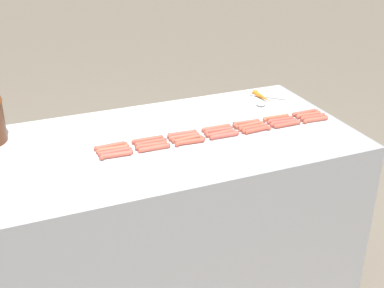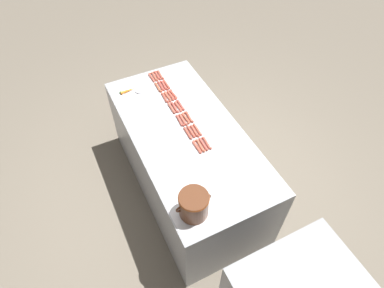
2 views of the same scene
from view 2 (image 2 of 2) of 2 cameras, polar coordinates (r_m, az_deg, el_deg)
ground_plane at (r=3.67m, az=-0.88°, el=-7.13°), size 20.00×20.00×0.00m
griddle_counter at (r=3.31m, az=-0.97°, el=-2.92°), size 0.97×2.00×0.89m
hot_dog_0 at (r=3.59m, az=-5.63°, el=12.05°), size 0.03×0.16×0.02m
hot_dog_1 at (r=3.46m, az=-4.53°, el=10.48°), size 0.03×0.16×0.02m
hot_dog_2 at (r=3.33m, az=-3.30°, el=8.75°), size 0.03×0.16×0.02m
hot_dog_3 at (r=3.21m, az=-2.01°, el=6.88°), size 0.03×0.16×0.02m
hot_dog_4 at (r=3.08m, az=-0.54°, el=4.81°), size 0.03×0.16×0.02m
hot_dog_5 at (r=2.97m, az=0.95°, el=2.58°), size 0.03×0.16×0.02m
hot_dog_6 at (r=2.86m, az=2.61°, el=0.19°), size 0.03×0.16×0.02m
hot_dog_7 at (r=3.58m, az=-6.15°, el=11.94°), size 0.03×0.16×0.02m
hot_dog_8 at (r=3.45m, az=-4.94°, el=10.28°), size 0.03×0.16×0.02m
hot_dog_9 at (r=3.32m, az=-3.77°, el=8.57°), size 0.03×0.16×0.02m
hot_dog_10 at (r=3.19m, az=-2.44°, el=6.64°), size 0.03×0.16×0.02m
hot_dog_11 at (r=3.07m, az=-1.08°, el=4.59°), size 0.03×0.16×0.02m
hot_dog_12 at (r=2.96m, az=0.44°, el=2.33°), size 0.03×0.16×0.02m
hot_dog_13 at (r=2.85m, az=2.02°, el=-0.02°), size 0.03×0.16×0.02m
hot_dog_14 at (r=3.57m, az=-6.64°, el=11.74°), size 0.03×0.16×0.02m
hot_dog_15 at (r=3.44m, az=-5.49°, el=10.16°), size 0.03×0.16×0.02m
hot_dog_16 at (r=3.31m, az=-4.30°, el=8.35°), size 0.03×0.16×0.02m
hot_dog_17 at (r=3.18m, az=-3.08°, el=6.48°), size 0.03×0.16×0.02m
hot_dog_18 at (r=3.06m, az=-1.63°, el=4.34°), size 0.03×0.16×0.02m
hot_dog_19 at (r=2.95m, az=-0.18°, el=2.23°), size 0.03×0.16×0.02m
hot_dog_20 at (r=2.84m, az=1.46°, el=-0.26°), size 0.03×0.16×0.02m
hot_dog_21 at (r=3.56m, az=-7.12°, el=11.60°), size 0.03×0.16×0.02m
hot_dog_22 at (r=3.43m, az=-5.97°, el=9.93°), size 0.03×0.16×0.02m
hot_dog_23 at (r=3.30m, az=-4.80°, el=8.16°), size 0.03×0.16×0.02m
hot_dog_24 at (r=3.18m, az=-3.64°, el=6.33°), size 0.03×0.16×0.02m
hot_dog_25 at (r=3.05m, az=-2.15°, el=4.18°), size 0.03×0.16×0.02m
hot_dog_26 at (r=2.94m, az=-0.71°, el=1.96°), size 0.03×0.16×0.02m
hot_dog_27 at (r=2.83m, az=0.92°, el=-0.50°), size 0.03×0.16×0.02m
bean_pot at (r=2.38m, az=0.30°, el=-10.53°), size 0.28×0.23×0.22m
serving_spoon at (r=3.42m, az=-10.15°, el=9.23°), size 0.21×0.23×0.02m
carrot at (r=3.43m, az=-11.20°, el=9.24°), size 0.18×0.05×0.03m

